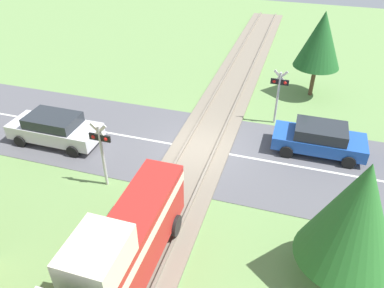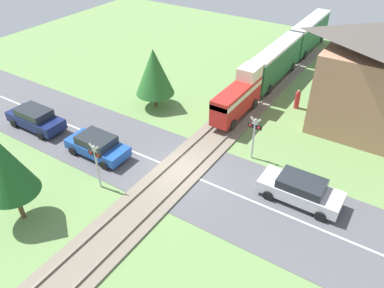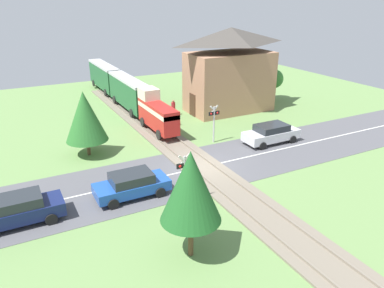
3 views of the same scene
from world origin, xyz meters
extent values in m
plane|color=#66894C|center=(0.00, 0.00, 0.00)|extent=(60.00, 60.00, 0.00)
cube|color=#515156|center=(0.00, 0.00, 0.01)|extent=(48.00, 6.40, 0.02)
cube|color=silver|center=(0.00, 0.00, 0.02)|extent=(48.00, 0.12, 0.00)
cube|color=#756B5B|center=(0.00, 0.00, 0.06)|extent=(2.80, 48.00, 0.12)
cube|color=slate|center=(-0.72, 0.00, 0.18)|extent=(0.10, 48.00, 0.12)
cube|color=slate|center=(0.72, 0.00, 0.18)|extent=(0.10, 48.00, 0.12)
cube|color=red|center=(0.00, 7.25, 1.57)|extent=(1.35, 5.43, 1.90)
cube|color=beige|center=(0.00, 7.25, 2.09)|extent=(1.37, 5.43, 0.36)
cube|color=beige|center=(0.00, 9.09, 2.97)|extent=(1.35, 1.74, 0.90)
cylinder|color=black|center=(-0.72, 5.51, 0.62)|extent=(0.14, 0.76, 0.76)
cylinder|color=black|center=(0.72, 5.51, 0.62)|extent=(0.14, 0.76, 0.76)
cylinder|color=black|center=(-0.72, 8.98, 0.62)|extent=(0.14, 0.76, 0.76)
cylinder|color=black|center=(0.72, 8.98, 0.62)|extent=(0.14, 0.76, 0.76)
cube|color=#235B33|center=(0.00, 14.46, 1.82)|extent=(1.35, 8.20, 2.40)
cube|color=#BCBCC1|center=(0.00, 14.46, 3.14)|extent=(1.41, 8.20, 0.24)
cylinder|color=black|center=(-0.72, 11.84, 0.62)|extent=(0.14, 0.76, 0.76)
cylinder|color=black|center=(0.72, 11.84, 0.62)|extent=(0.14, 0.76, 0.76)
cylinder|color=black|center=(-0.72, 17.08, 0.62)|extent=(0.14, 0.76, 0.76)
cylinder|color=black|center=(0.72, 17.08, 0.62)|extent=(0.14, 0.76, 0.76)
cube|color=#235B33|center=(0.00, 23.05, 1.82)|extent=(1.35, 8.20, 2.40)
cube|color=#BCBCC1|center=(0.00, 23.05, 3.14)|extent=(1.41, 8.20, 0.24)
cylinder|color=black|center=(-0.72, 20.43, 0.62)|extent=(0.14, 0.76, 0.76)
cylinder|color=black|center=(0.72, 20.43, 0.62)|extent=(0.14, 0.76, 0.76)
cylinder|color=black|center=(-0.72, 25.68, 0.62)|extent=(0.14, 0.76, 0.76)
cylinder|color=black|center=(0.72, 25.68, 0.62)|extent=(0.14, 0.76, 0.76)
cube|color=#1E4CA8|center=(-5.28, -1.44, 0.60)|extent=(4.16, 1.74, 0.60)
cube|color=#23282D|center=(-5.28, -1.44, 1.16)|extent=(2.29, 1.60, 0.52)
cylinder|color=black|center=(-3.93, -0.57, 0.30)|extent=(0.60, 0.18, 0.60)
cylinder|color=black|center=(-3.93, -2.31, 0.30)|extent=(0.60, 0.18, 0.60)
cylinder|color=black|center=(-6.63, -0.57, 0.30)|extent=(0.60, 0.18, 0.60)
cylinder|color=black|center=(-6.63, -2.31, 0.30)|extent=(0.60, 0.18, 0.60)
cube|color=silver|center=(6.87, 1.44, 0.64)|extent=(4.40, 1.73, 0.67)
cube|color=#23282D|center=(6.87, 1.44, 1.22)|extent=(2.42, 1.59, 0.49)
cylinder|color=black|center=(5.44, 0.57, 0.30)|extent=(0.60, 0.18, 0.60)
cylinder|color=black|center=(5.44, 2.31, 0.30)|extent=(0.60, 0.18, 0.60)
cylinder|color=black|center=(8.30, 0.57, 0.30)|extent=(0.60, 0.18, 0.60)
cylinder|color=black|center=(8.30, 2.31, 0.30)|extent=(0.60, 0.18, 0.60)
cube|color=#141E4C|center=(-11.19, -1.44, 0.65)|extent=(4.39, 1.68, 0.69)
cube|color=#23282D|center=(-11.19, -1.44, 1.25)|extent=(2.41, 1.54, 0.52)
cylinder|color=black|center=(-9.77, -0.60, 0.30)|extent=(0.60, 0.18, 0.60)
cylinder|color=black|center=(-9.77, -2.28, 0.30)|extent=(0.60, 0.18, 0.60)
cylinder|color=black|center=(-12.62, -0.60, 0.30)|extent=(0.60, 0.18, 0.60)
cylinder|color=black|center=(-12.62, -2.28, 0.30)|extent=(0.60, 0.18, 0.60)
cylinder|color=#B7B7B7|center=(-3.04, -3.58, 1.42)|extent=(0.12, 0.12, 2.85)
cube|color=black|center=(-3.04, -3.58, 2.34)|extent=(0.90, 0.08, 0.28)
sphere|color=red|center=(-3.31, -3.58, 2.34)|extent=(0.18, 0.18, 0.18)
sphere|color=red|center=(-2.77, -3.58, 2.34)|extent=(0.18, 0.18, 0.18)
cube|color=silver|center=(-3.04, -3.58, 2.60)|extent=(0.72, 0.04, 0.72)
cube|color=silver|center=(-3.04, -3.58, 2.60)|extent=(0.72, 0.04, 0.72)
cylinder|color=#B7B7B7|center=(3.04, 3.58, 1.42)|extent=(0.12, 0.12, 2.85)
cube|color=black|center=(3.04, 3.58, 2.34)|extent=(0.90, 0.08, 0.28)
sphere|color=red|center=(3.31, 3.58, 2.34)|extent=(0.18, 0.18, 0.18)
sphere|color=red|center=(2.77, 3.58, 2.34)|extent=(0.18, 0.18, 0.18)
cube|color=silver|center=(3.04, 3.58, 2.60)|extent=(0.72, 0.04, 0.72)
cube|color=silver|center=(3.04, 3.58, 2.60)|extent=(0.72, 0.04, 0.72)
cube|color=#AD7A5B|center=(8.74, 10.30, 2.80)|extent=(7.94, 4.34, 5.61)
cube|color=#472D1E|center=(4.75, 10.30, 1.05)|extent=(0.06, 1.10, 2.10)
cylinder|color=#B2282D|center=(3.20, 11.22, 0.64)|extent=(0.37, 0.37, 1.28)
sphere|color=#936B4C|center=(3.20, 11.22, 1.39)|extent=(0.23, 0.23, 0.23)
cylinder|color=brown|center=(-6.05, 5.62, 0.56)|extent=(0.24, 0.24, 1.12)
cone|color=#286628|center=(-6.05, 5.62, 2.87)|extent=(2.91, 2.91, 3.49)
cylinder|color=brown|center=(-4.72, -7.51, 0.91)|extent=(0.24, 0.24, 1.82)
cone|color=#1E5623|center=(-4.72, -7.51, 3.38)|extent=(2.60, 2.60, 3.12)
camera|label=1|loc=(-3.92, 14.04, 10.26)|focal=35.00mm
camera|label=2|loc=(10.06, -14.30, 14.35)|focal=35.00mm
camera|label=3|loc=(-10.93, -19.45, 10.65)|focal=35.00mm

